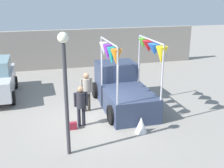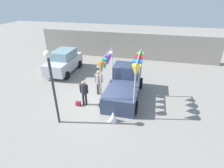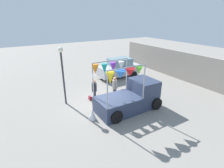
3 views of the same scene
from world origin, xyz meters
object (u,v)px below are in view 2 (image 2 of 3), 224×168
Objects in this scene: vendor_truck at (125,84)px; person_vendor at (99,80)px; folded_kite_bundle_white at (113,117)px; parked_car at (64,61)px; person_customer at (84,91)px; handbag at (78,104)px; street_lamp at (52,79)px.

vendor_truck is 2.37× the size of person_vendor.
parked_car is at bearing 135.73° from folded_kite_bundle_white.
folded_kite_bundle_white is (2.02, -1.11, -0.67)m from person_customer.
handbag is at bearing 158.96° from folded_kite_bundle_white.
handbag is at bearing -54.79° from parked_car.
person_vendor is at bearing 121.96° from folded_kite_bundle_white.
vendor_truck is at bearing 87.63° from folded_kite_bundle_white.
vendor_truck is 6.27m from parked_car.
parked_car is at bearing 143.85° from person_vendor.
vendor_truck is 2.55× the size of person_customer.
parked_car is 1.03× the size of street_lamp.
street_lamp is (-0.37, -1.65, 2.39)m from handbag.
handbag is 2.93m from street_lamp.
vendor_truck is 2.76m from folded_kite_bundle_white.
person_vendor is at bearing -173.02° from vendor_truck.
person_customer is at bearing 151.18° from folded_kite_bundle_white.
vendor_truck reaches higher than folded_kite_bundle_white.
person_vendor is (0.47, 1.37, 0.08)m from person_customer.
person_vendor is 1.99m from handbag.
person_vendor is at bearing 69.78° from street_lamp.
street_lamp is at bearing -111.10° from person_customer.
handbag is 0.47× the size of folded_kite_bundle_white.
person_vendor is at bearing 71.00° from person_customer.
handbag is at bearing -117.61° from person_vendor.
person_vendor is at bearing 62.39° from handbag.
folded_kite_bundle_white reaches higher than handbag.
person_customer is 0.93× the size of person_vendor.
street_lamp reaches higher than folded_kite_bundle_white.
parked_car is at bearing 154.37° from vendor_truck.
vendor_truck is 1.06× the size of street_lamp.
handbag is 0.07× the size of street_lamp.
parked_car is 14.29× the size of handbag.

